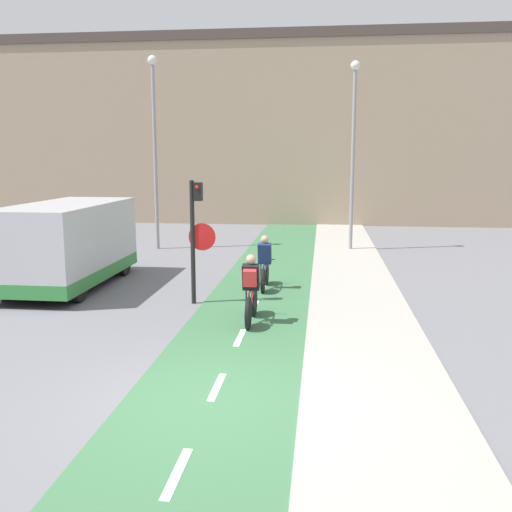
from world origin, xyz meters
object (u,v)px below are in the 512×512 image
object	(u,v)px
traffic_light_pole	(196,228)
cyclist_far	(265,265)
street_lamp_far	(155,134)
cyclist_near	(251,291)
street_lamp_sidewalk	(353,137)
van	(68,246)

from	to	relation	value
traffic_light_pole	cyclist_far	xyz separation A→B (m)	(1.51, 1.75, -1.22)
street_lamp_far	cyclist_far	bearing A→B (deg)	-52.87
street_lamp_far	cyclist_near	xyz separation A→B (m)	(4.97, -9.80, -3.74)
street_lamp_sidewalk	street_lamp_far	bearing A→B (deg)	-175.68
street_lamp_far	cyclist_near	size ratio (longest dim) A/B	4.30
cyclist_near	cyclist_far	world-z (taller)	cyclist_near
cyclist_near	van	xyz separation A→B (m)	(-5.50, 2.97, 0.43)
traffic_light_pole	van	xyz separation A→B (m)	(-3.95, 1.44, -0.74)
street_lamp_far	van	world-z (taller)	street_lamp_far
street_lamp_far	street_lamp_sidewalk	distance (m)	7.61
traffic_light_pole	street_lamp_sidewalk	distance (m)	10.08
street_lamp_sidewalk	van	distance (m)	11.44
traffic_light_pole	cyclist_near	xyz separation A→B (m)	(1.54, -1.53, -1.17)
traffic_light_pole	cyclist_far	world-z (taller)	traffic_light_pole
street_lamp_far	van	distance (m)	7.60
cyclist_near	van	distance (m)	6.27
cyclist_far	van	size ratio (longest dim) A/B	0.33
traffic_light_pole	street_lamp_far	world-z (taller)	street_lamp_far
cyclist_far	traffic_light_pole	bearing A→B (deg)	-130.80
traffic_light_pole	cyclist_near	world-z (taller)	traffic_light_pole
cyclist_far	van	world-z (taller)	van
traffic_light_pole	cyclist_near	distance (m)	2.47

